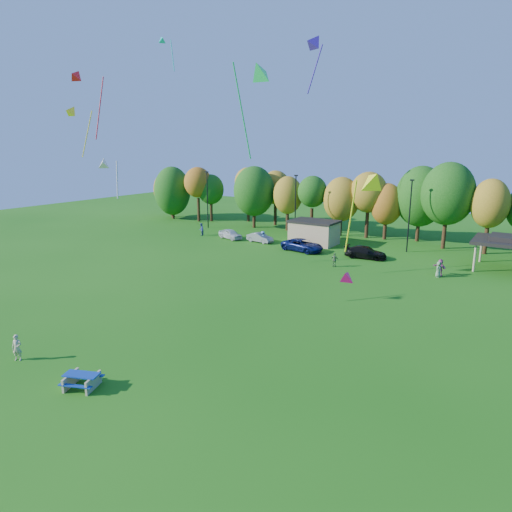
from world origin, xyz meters
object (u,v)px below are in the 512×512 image
Objects in this scene: picnic_table at (82,380)px; car_b at (260,238)px; kite_flyer at (17,348)px; car_d at (366,252)px; car_a at (230,234)px; car_c at (302,245)px.

car_b is (-12.57, 38.47, 0.16)m from picnic_table.
car_d is (9.21, 37.50, -0.13)m from kite_flyer.
car_d reaches higher than car_b.
kite_flyer is (-6.24, -0.03, 0.36)m from picnic_table.
kite_flyer is 0.41× the size of car_a.
car_a reaches higher than picnic_table.
kite_flyer is at bearing -172.86° from car_c.
car_c is 1.12× the size of car_d.
picnic_table is 0.43× the size of car_c.
kite_flyer is 0.34× the size of car_d.
car_a is (-11.15, 38.16, -0.14)m from kite_flyer.
kite_flyer is at bearing 160.08° from car_d.
car_a is at bearing 76.94° from kite_flyer.
kite_flyer reaches higher than car_c.
kite_flyer is 39.76m from car_a.
picnic_table is 40.47m from car_b.
picnic_table is at bearing -29.05° from kite_flyer.
car_a is at bearing 92.54° from car_c.
car_d is (15.54, -1.00, 0.07)m from car_b.
kite_flyer is at bearing -163.62° from car_b.
kite_flyer is 36.81m from car_c.
kite_flyer is at bearing -146.86° from car_a.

